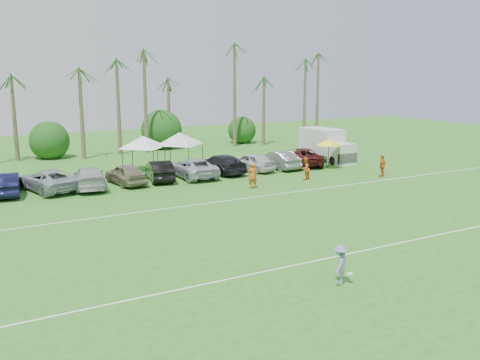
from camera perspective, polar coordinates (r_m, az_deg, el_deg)
ground at (r=23.62m, az=12.97°, el=-9.46°), size 120.00×120.00×0.00m
field_lines at (r=29.68m, az=2.56°, el=-4.81°), size 80.00×12.10×0.01m
palm_tree_3 at (r=54.67m, az=-22.37°, el=12.47°), size 2.40×2.40×11.90m
palm_tree_4 at (r=55.31m, az=-17.99°, el=10.06°), size 2.40×2.40×8.90m
palm_tree_5 at (r=56.24m, az=-13.98°, el=11.18°), size 2.40×2.40×9.90m
palm_tree_6 at (r=57.45m, az=-10.10°, el=12.20°), size 2.40×2.40×10.90m
palm_tree_7 at (r=58.92m, az=-6.36°, el=13.11°), size 2.40×2.40×11.90m
palm_tree_8 at (r=61.03m, az=-1.90°, el=10.69°), size 2.40×2.40×8.90m
palm_tree_9 at (r=63.48m, az=2.19°, el=11.50°), size 2.40×2.40×9.90m
palm_tree_10 at (r=66.22m, az=5.97°, el=12.19°), size 2.40×2.40×10.90m
palm_tree_11 at (r=68.62m, az=8.79°, el=12.81°), size 2.40×2.40×11.90m
bush_tree_1 at (r=56.31m, az=-19.84°, el=4.15°), size 4.00×4.00×4.00m
bush_tree_2 at (r=59.43m, az=-8.34°, el=5.06°), size 4.00×4.00×4.00m
bush_tree_3 at (r=63.66m, az=0.13°, el=5.60°), size 4.00×4.00×4.00m
sideline_player_a at (r=38.66m, az=1.35°, el=0.46°), size 0.77×0.60×1.87m
sideline_player_b at (r=42.12m, az=6.98°, el=1.22°), size 1.04×0.94×1.76m
sideline_player_c at (r=44.51m, az=14.93°, el=1.48°), size 1.13×0.79×1.78m
box_truck at (r=50.97m, az=9.23°, el=3.78°), size 2.46×5.97×3.04m
canopy_tent_left at (r=45.95m, az=-10.35°, el=4.66°), size 4.34×4.34×3.52m
canopy_tent_right at (r=46.70m, az=-6.49°, el=5.07°), size 4.56×4.56×3.70m
market_umbrella at (r=47.24m, az=9.45°, el=3.99°), size 2.29×2.29×2.56m
frisbee_player at (r=21.81m, az=10.65°, el=-8.87°), size 1.21×1.10×1.63m
parked_car_1 at (r=39.89m, az=-23.64°, el=-0.39°), size 2.29×4.95×1.57m
parked_car_2 at (r=40.19m, az=-19.76°, el=-0.01°), size 3.88×6.11×1.57m
parked_car_3 at (r=40.20m, az=-15.79°, el=0.24°), size 3.07×5.71×1.57m
parked_car_4 at (r=40.96m, az=-12.08°, el=0.62°), size 2.37×4.79×1.57m
parked_car_5 at (r=42.00m, az=-8.59°, el=1.01°), size 2.57×5.00×1.57m
parked_car_6 at (r=42.90m, az=-5.10°, el=1.32°), size 2.72×5.71×1.57m
parked_car_7 at (r=44.46m, az=-2.11°, el=1.72°), size 2.92×5.67×1.57m
parked_car_8 at (r=45.49m, az=1.15°, el=1.94°), size 3.16×4.96×1.57m
parked_car_9 at (r=46.80m, az=4.13°, el=2.19°), size 1.74×4.80×1.57m
parked_car_10 at (r=48.67m, az=6.58°, el=2.50°), size 4.24×6.19×1.57m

